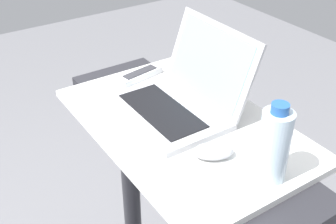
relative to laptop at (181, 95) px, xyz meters
The scene contains 5 objects.
desk_board 0.09m from the laptop, 29.13° to the right, with size 0.72×0.46×0.02m, color white.
laptop is the anchor object (origin of this frame).
computer_mouse 0.23m from the laptop, 14.84° to the right, with size 0.06×0.10×0.03m, color #B2B2B7.
water_bottle 0.36m from the laptop, ahead, with size 0.07×0.07×0.20m.
tv_remote 0.23m from the laptop, behind, with size 0.07×0.17×0.02m.
Camera 1 is at (0.80, 0.12, 1.87)m, focal length 46.29 mm.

